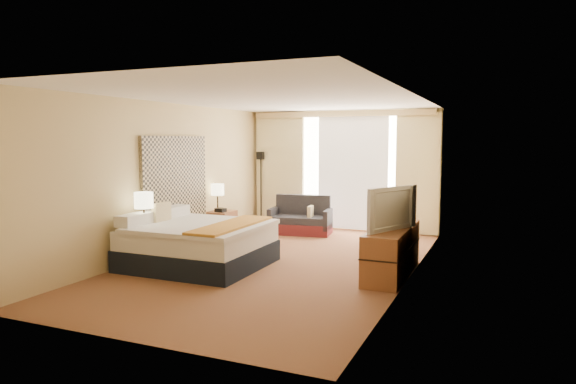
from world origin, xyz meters
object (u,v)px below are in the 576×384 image
at_px(media_dresser, 392,251).
at_px(lamp_left, 144,201).
at_px(bed, 198,244).
at_px(television, 386,208).
at_px(lamp_right, 217,190).
at_px(desk_chair, 401,226).
at_px(floor_lamp, 261,173).
at_px(loveseat, 301,221).
at_px(nightstand_right, 222,225).
at_px(nightstand_left, 139,249).

xyz_separation_m(media_dresser, lamp_left, (-3.64, -0.99, 0.67)).
bearing_deg(bed, television, 9.04).
height_order(lamp_left, lamp_right, lamp_left).
bearing_deg(bed, desk_chair, 37.37).
bearing_deg(floor_lamp, loveseat, -29.04).
height_order(media_dresser, television, television).
bearing_deg(nightstand_right, floor_lamp, 90.93).
relative_size(bed, floor_lamp, 1.17).
xyz_separation_m(nightstand_right, floor_lamp, (-0.03, 1.85, 0.92)).
xyz_separation_m(bed, lamp_right, (-0.86, 2.04, 0.62)).
distance_m(bed, lamp_left, 1.06).
distance_m(floor_lamp, lamp_left, 4.29).
height_order(loveseat, lamp_right, lamp_right).
height_order(desk_chair, lamp_right, lamp_right).
height_order(lamp_left, television, television).
relative_size(floor_lamp, desk_chair, 1.54).
xyz_separation_m(bed, lamp_left, (-0.75, -0.34, 0.67)).
bearing_deg(desk_chair, nightstand_left, -164.90).
distance_m(nightstand_left, floor_lamp, 4.45).
relative_size(nightstand_right, loveseat, 0.41).
bearing_deg(television, lamp_left, 127.25).
height_order(bed, desk_chair, desk_chair).
height_order(loveseat, floor_lamp, floor_lamp).
bearing_deg(desk_chair, lamp_left, -165.13).
bearing_deg(media_dresser, television, -104.18).
height_order(media_dresser, lamp_left, lamp_left).
distance_m(nightstand_right, loveseat, 1.69).
height_order(desk_chair, lamp_left, lamp_left).
height_order(floor_lamp, lamp_right, floor_lamp).
distance_m(nightstand_left, nightstand_right, 2.50).
distance_m(loveseat, floor_lamp, 1.74).
distance_m(media_dresser, lamp_right, 4.05).
bearing_deg(lamp_right, media_dresser, -20.36).
relative_size(bed, loveseat, 1.46).
bearing_deg(nightstand_left, lamp_left, 47.02).
relative_size(loveseat, television, 1.27).
distance_m(floor_lamp, lamp_right, 1.92).
bearing_deg(media_dresser, desk_chair, 95.75).
height_order(bed, television, television).
relative_size(media_dresser, lamp_right, 3.29).
distance_m(nightstand_right, television, 4.07).
relative_size(bed, desk_chair, 1.81).
bearing_deg(floor_lamp, media_dresser, -41.50).
bearing_deg(nightstand_left, television, 13.14).
xyz_separation_m(media_dresser, desk_chair, (-0.15, 1.45, 0.14)).
bearing_deg(television, bed, 123.89).
bearing_deg(media_dresser, lamp_right, 159.64).
xyz_separation_m(media_dresser, television, (-0.05, -0.20, 0.66)).
bearing_deg(bed, floor_lamp, 102.00).
bearing_deg(desk_chair, media_dresser, -104.23).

